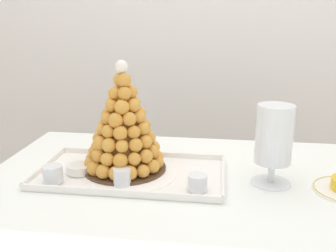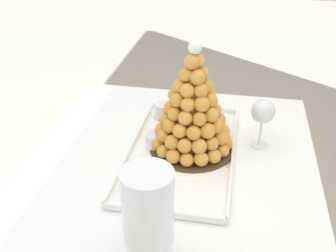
% 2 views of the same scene
% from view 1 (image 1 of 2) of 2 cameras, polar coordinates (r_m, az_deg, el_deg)
% --- Properties ---
extents(backdrop_wall, '(4.80, 0.10, 2.50)m').
position_cam_1_polar(backdrop_wall, '(2.28, 5.71, 16.00)').
color(backdrop_wall, silver).
rests_on(backdrop_wall, ground_plane).
extents(buffet_table, '(1.30, 0.89, 0.76)m').
position_cam_1_polar(buffet_table, '(1.26, 2.42, -13.31)').
color(buffet_table, brown).
rests_on(buffet_table, ground_plane).
extents(serving_tray, '(0.59, 0.33, 0.02)m').
position_cam_1_polar(serving_tray, '(1.25, -5.45, -7.01)').
color(serving_tray, white).
rests_on(serving_tray, buffet_table).
extents(croquembouche, '(0.27, 0.27, 0.36)m').
position_cam_1_polar(croquembouche, '(1.24, -6.58, -0.35)').
color(croquembouche, '#4C331E').
rests_on(croquembouche, serving_tray).
extents(dessert_cup_left, '(0.06, 0.06, 0.05)m').
position_cam_1_polar(dessert_cup_left, '(1.22, -16.66, -6.92)').
color(dessert_cup_left, silver).
rests_on(dessert_cup_left, serving_tray).
extents(dessert_cup_mid_left, '(0.05, 0.05, 0.05)m').
position_cam_1_polar(dessert_cup_mid_left, '(1.16, -6.81, -7.52)').
color(dessert_cup_mid_left, silver).
rests_on(dessert_cup_mid_left, serving_tray).
extents(dessert_cup_centre, '(0.06, 0.06, 0.05)m').
position_cam_1_polar(dessert_cup_centre, '(1.13, 4.37, -8.42)').
color(dessert_cup_centre, silver).
rests_on(dessert_cup_centre, serving_tray).
extents(creme_brulee_ramekin, '(0.08, 0.08, 0.03)m').
position_cam_1_polar(creme_brulee_ramekin, '(1.27, -12.94, -6.08)').
color(creme_brulee_ramekin, white).
rests_on(creme_brulee_ramekin, serving_tray).
extents(macaron_goblet, '(0.12, 0.12, 0.25)m').
position_cam_1_polar(macaron_goblet, '(1.18, 15.42, -1.51)').
color(macaron_goblet, white).
rests_on(macaron_goblet, buffet_table).
extents(wine_glass, '(0.08, 0.08, 0.16)m').
position_cam_1_polar(wine_glass, '(1.46, -7.16, 1.12)').
color(wine_glass, silver).
rests_on(wine_glass, buffet_table).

